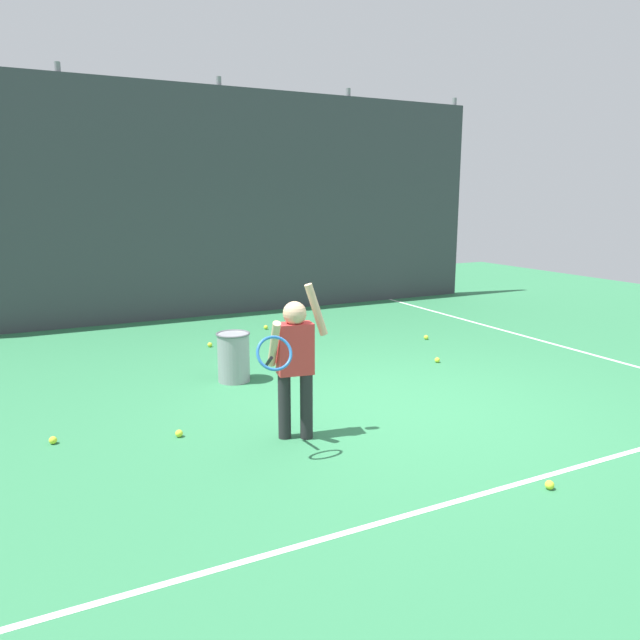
{
  "coord_description": "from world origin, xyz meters",
  "views": [
    {
      "loc": [
        -3.26,
        -4.79,
        2.06
      ],
      "look_at": [
        -0.62,
        0.44,
        0.85
      ],
      "focal_mm": 33.7,
      "sensor_mm": 36.0,
      "label": 1
    }
  ],
  "objects_px": {
    "tennis_player": "(294,358)",
    "tennis_ball_3": "(179,433)",
    "tennis_ball_0": "(53,440)",
    "tennis_ball_5": "(437,360)",
    "tennis_ball_6": "(426,337)",
    "tennis_ball_1": "(210,345)",
    "tennis_ball_2": "(266,327)",
    "ball_hopper": "(234,356)",
    "tennis_ball_4": "(549,485)"
  },
  "relations": [
    {
      "from": "tennis_player",
      "to": "tennis_ball_2",
      "type": "relative_size",
      "value": 20.46
    },
    {
      "from": "tennis_ball_0",
      "to": "tennis_ball_1",
      "type": "relative_size",
      "value": 1.0
    },
    {
      "from": "tennis_ball_0",
      "to": "tennis_ball_5",
      "type": "bearing_deg",
      "value": 7.34
    },
    {
      "from": "tennis_ball_0",
      "to": "tennis_ball_6",
      "type": "xyz_separation_m",
      "value": [
        5.12,
        1.66,
        0.0
      ]
    },
    {
      "from": "tennis_ball_0",
      "to": "tennis_player",
      "type": "bearing_deg",
      "value": -23.55
    },
    {
      "from": "tennis_ball_0",
      "to": "tennis_ball_2",
      "type": "height_order",
      "value": "same"
    },
    {
      "from": "tennis_ball_0",
      "to": "tennis_ball_1",
      "type": "height_order",
      "value": "same"
    },
    {
      "from": "tennis_ball_5",
      "to": "tennis_ball_3",
      "type": "bearing_deg",
      "value": -165.39
    },
    {
      "from": "tennis_ball_1",
      "to": "tennis_ball_2",
      "type": "relative_size",
      "value": 1.0
    },
    {
      "from": "ball_hopper",
      "to": "tennis_ball_4",
      "type": "relative_size",
      "value": 8.52
    },
    {
      "from": "tennis_ball_0",
      "to": "ball_hopper",
      "type": "bearing_deg",
      "value": 27.2
    },
    {
      "from": "tennis_ball_3",
      "to": "ball_hopper",
      "type": "bearing_deg",
      "value": 54.34
    },
    {
      "from": "ball_hopper",
      "to": "tennis_ball_1",
      "type": "relative_size",
      "value": 8.52
    },
    {
      "from": "tennis_ball_1",
      "to": "tennis_ball_2",
      "type": "bearing_deg",
      "value": 32.32
    },
    {
      "from": "tennis_player",
      "to": "tennis_ball_3",
      "type": "xyz_separation_m",
      "value": [
        -0.89,
        0.49,
        -0.69
      ]
    },
    {
      "from": "tennis_ball_5",
      "to": "tennis_ball_4",
      "type": "bearing_deg",
      "value": -114.01
    },
    {
      "from": "tennis_player",
      "to": "tennis_ball_4",
      "type": "xyz_separation_m",
      "value": [
        1.25,
        -1.66,
        -0.69
      ]
    },
    {
      "from": "tennis_ball_6",
      "to": "tennis_player",
      "type": "bearing_deg",
      "value": -142.59
    },
    {
      "from": "tennis_ball_0",
      "to": "tennis_ball_6",
      "type": "distance_m",
      "value": 5.38
    },
    {
      "from": "tennis_ball_0",
      "to": "tennis_ball_1",
      "type": "bearing_deg",
      "value": 50.87
    },
    {
      "from": "ball_hopper",
      "to": "tennis_ball_5",
      "type": "distance_m",
      "value": 2.59
    },
    {
      "from": "tennis_ball_2",
      "to": "tennis_ball_4",
      "type": "distance_m",
      "value": 5.84
    },
    {
      "from": "tennis_ball_2",
      "to": "tennis_ball_6",
      "type": "relative_size",
      "value": 1.0
    },
    {
      "from": "tennis_ball_2",
      "to": "tennis_ball_4",
      "type": "relative_size",
      "value": 1.0
    },
    {
      "from": "tennis_ball_2",
      "to": "tennis_ball_1",
      "type": "bearing_deg",
      "value": -147.68
    },
    {
      "from": "ball_hopper",
      "to": "tennis_ball_1",
      "type": "bearing_deg",
      "value": 82.91
    },
    {
      "from": "ball_hopper",
      "to": "tennis_ball_5",
      "type": "bearing_deg",
      "value": -9.48
    },
    {
      "from": "tennis_player",
      "to": "ball_hopper",
      "type": "distance_m",
      "value": 1.88
    },
    {
      "from": "tennis_player",
      "to": "tennis_ball_6",
      "type": "bearing_deg",
      "value": 46.81
    },
    {
      "from": "tennis_ball_4",
      "to": "tennis_ball_6",
      "type": "height_order",
      "value": "same"
    },
    {
      "from": "tennis_player",
      "to": "tennis_ball_3",
      "type": "height_order",
      "value": "tennis_player"
    },
    {
      "from": "tennis_ball_4",
      "to": "tennis_ball_2",
      "type": "bearing_deg",
      "value": 88.56
    },
    {
      "from": "ball_hopper",
      "to": "tennis_ball_4",
      "type": "bearing_deg",
      "value": -71.32
    },
    {
      "from": "tennis_ball_2",
      "to": "tennis_player",
      "type": "bearing_deg",
      "value": -108.44
    },
    {
      "from": "tennis_ball_0",
      "to": "tennis_ball_3",
      "type": "relative_size",
      "value": 1.0
    },
    {
      "from": "tennis_ball_5",
      "to": "tennis_ball_2",
      "type": "bearing_deg",
      "value": 113.63
    },
    {
      "from": "tennis_ball_5",
      "to": "tennis_ball_1",
      "type": "bearing_deg",
      "value": 138.43
    },
    {
      "from": "tennis_player",
      "to": "tennis_ball_3",
      "type": "distance_m",
      "value": 1.23
    },
    {
      "from": "tennis_ball_1",
      "to": "ball_hopper",
      "type": "bearing_deg",
      "value": -97.09
    },
    {
      "from": "tennis_player",
      "to": "tennis_ball_2",
      "type": "height_order",
      "value": "tennis_player"
    },
    {
      "from": "tennis_ball_1",
      "to": "tennis_ball_6",
      "type": "height_order",
      "value": "same"
    },
    {
      "from": "tennis_ball_5",
      "to": "tennis_ball_6",
      "type": "bearing_deg",
      "value": 59.78
    },
    {
      "from": "tennis_player",
      "to": "tennis_ball_3",
      "type": "bearing_deg",
      "value": 160.76
    },
    {
      "from": "tennis_ball_0",
      "to": "tennis_ball_5",
      "type": "relative_size",
      "value": 1.0
    },
    {
      "from": "tennis_ball_6",
      "to": "tennis_ball_5",
      "type": "bearing_deg",
      "value": -120.22
    },
    {
      "from": "tennis_player",
      "to": "ball_hopper",
      "type": "bearing_deg",
      "value": 97.24
    },
    {
      "from": "tennis_ball_0",
      "to": "tennis_ball_2",
      "type": "distance_m",
      "value": 4.69
    },
    {
      "from": "tennis_player",
      "to": "tennis_ball_4",
      "type": "height_order",
      "value": "tennis_player"
    },
    {
      "from": "tennis_player",
      "to": "tennis_ball_0",
      "type": "distance_m",
      "value": 2.17
    },
    {
      "from": "tennis_player",
      "to": "tennis_ball_5",
      "type": "relative_size",
      "value": 20.46
    }
  ]
}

